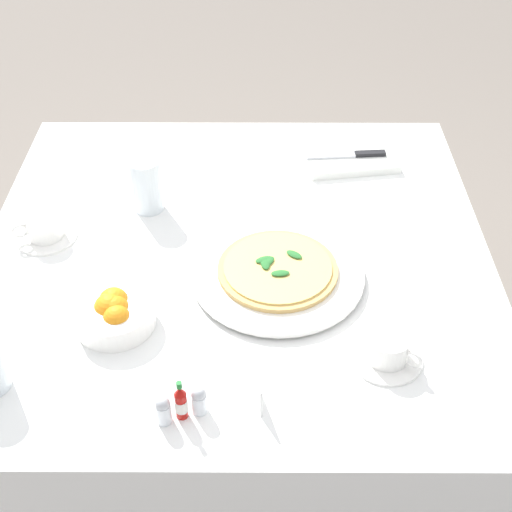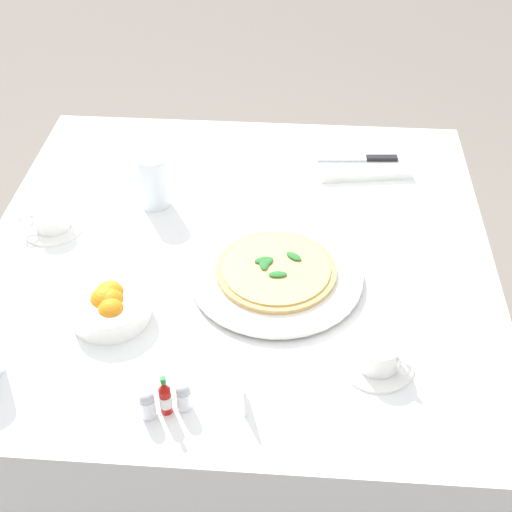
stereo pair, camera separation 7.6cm
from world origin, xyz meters
name	(u,v)px [view 1 (the left image)]	position (x,y,z in m)	size (l,w,h in m)	color
ground_plane	(241,455)	(0.00, 0.00, 0.00)	(8.00, 8.00, 0.00)	slate
dining_table	(237,297)	(0.00, 0.00, 0.61)	(1.06, 1.06, 0.74)	white
pizza_plate	(278,274)	(-0.09, 0.09, 0.75)	(0.35, 0.35, 0.02)	white
pizza	(278,269)	(-0.09, 0.09, 0.77)	(0.24, 0.24, 0.02)	#DBAD60
coffee_cup_near_left	(388,349)	(-0.27, 0.30, 0.77)	(0.13, 0.13, 0.06)	white
coffee_cup_far_left	(44,228)	(0.41, -0.04, 0.77)	(0.13, 0.13, 0.06)	white
water_glass_back_corner	(147,188)	(0.20, -0.15, 0.80)	(0.07, 0.07, 0.12)	white
napkin_folded	(350,160)	(-0.27, -0.34, 0.75)	(0.24, 0.16, 0.02)	white
dinner_knife	(350,155)	(-0.27, -0.33, 0.77)	(0.20, 0.03, 0.01)	silver
citrus_bowl	(114,312)	(0.22, 0.22, 0.77)	(0.15, 0.15, 0.07)	white
hot_sauce_bottle	(181,402)	(0.08, 0.43, 0.78)	(0.02, 0.02, 0.08)	#B7140F
salt_shaker	(163,411)	(0.10, 0.44, 0.77)	(0.03, 0.03, 0.06)	white
pepper_shaker	(199,401)	(0.05, 0.42, 0.77)	(0.03, 0.03, 0.06)	white
menu_card	(254,384)	(-0.04, 0.39, 0.77)	(0.03, 0.09, 0.06)	white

